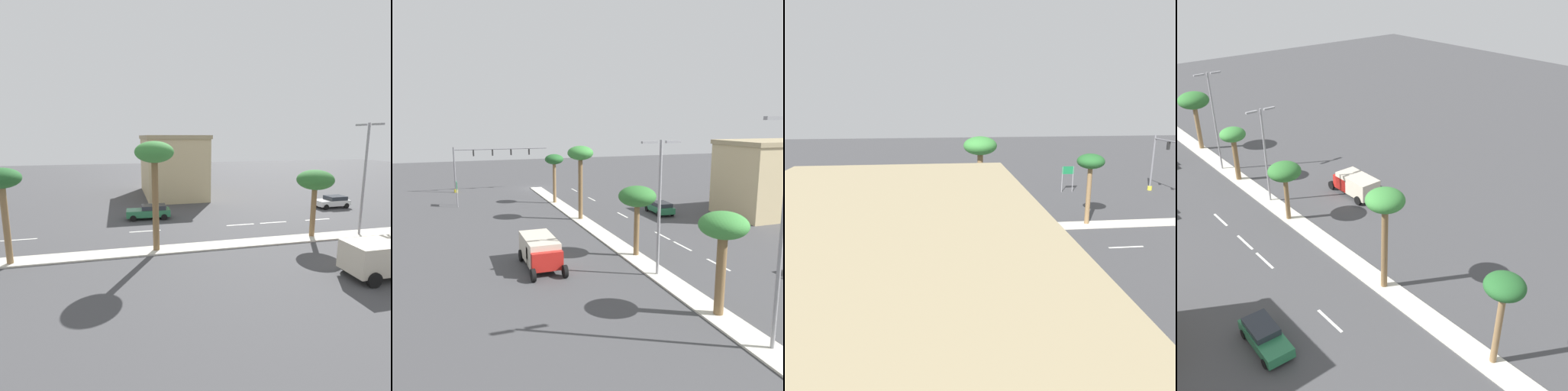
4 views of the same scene
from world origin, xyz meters
The scene contains 15 objects.
ground_plane centered at (0.00, 30.15, 0.00)m, with size 160.00×160.00×0.00m, color #424244.
median_curb centered at (0.00, 38.77, 0.06)m, with size 1.80×77.54×0.12m, color beige.
lane_stripe_leading centered at (-5.29, 22.36, 0.01)m, with size 0.20×2.80×0.01m, color silver.
lane_stripe_center centered at (-5.29, 31.53, 0.01)m, with size 0.20×2.80×0.01m, color silver.
lane_stripe_right centered at (-5.29, 35.02, 0.01)m, with size 0.20×2.80×0.01m, color silver.
lane_stripe_near centered at (-5.29, 40.00, 0.01)m, with size 0.20×2.80×0.01m, color silver.
palm_tree_rear centered at (0.29, 12.98, 5.51)m, with size 2.41×2.41×6.37m.
palm_tree_front centered at (-0.02, 22.78, 6.92)m, with size 2.79×2.79×8.01m.
palm_tree_left centered at (-0.31, 36.02, 4.79)m, with size 3.00×3.00×5.63m.
palm_tree_center centered at (-0.08, 46.92, 4.94)m, with size 2.70×2.70×5.88m.
palm_tree_near centered at (0.39, 58.38, 6.07)m, with size 3.69×3.69×7.15m.
street_lamp_center centered at (0.16, 40.36, 5.67)m, with size 2.90×0.24×9.43m.
street_lamp_outboard centered at (-0.28, 50.74, 6.46)m, with size 2.90×0.24×10.96m.
sedan_green_far centered at (-9.70, 23.18, 0.78)m, with size 2.11×4.54×1.45m.
box_truck centered at (7.56, 35.99, 1.25)m, with size 2.53×5.70×2.22m.
Camera 4 is at (-18.84, 1.59, 22.54)m, focal length 43.52 mm.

